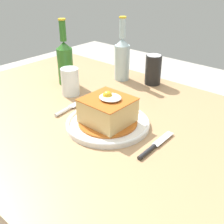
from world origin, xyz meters
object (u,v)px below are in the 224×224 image
Objects in this scene: main_plate at (108,123)px; knife at (152,148)px; soda_can at (153,70)px; beer_bottle_green at (65,61)px; beer_bottle_clear at (122,57)px; drinking_glass at (70,83)px; fork at (67,109)px.

main_plate reaches higher than knife.
beer_bottle_green is (-0.28, -0.24, 0.04)m from soda_can.
drinking_glass is (-0.05, -0.26, -0.05)m from beer_bottle_clear.
soda_can is at bearing 103.42° from main_plate.
drinking_glass is (-0.09, 0.10, 0.04)m from fork.
fork is 1.35× the size of drinking_glass.
drinking_glass is at bearing 133.42° from fork.
knife is 0.46m from drinking_glass.
soda_can is (-0.27, 0.40, 0.06)m from knife.
knife is 0.58m from beer_bottle_green.
beer_bottle_green reaches higher than soda_can.
fork is 0.27m from beer_bottle_green.
soda_can is 0.37m from beer_bottle_green.
beer_bottle_clear is 1.00× the size of beer_bottle_green.
soda_can is at bearing 18.68° from beer_bottle_clear.
soda_can is at bearing 59.40° from drinking_glass.
soda_can is 0.14m from beer_bottle_clear.
drinking_glass is (0.10, -0.06, -0.05)m from beer_bottle_green.
main_plate is 0.40m from soda_can.
main_plate is 2.11× the size of soda_can.
drinking_glass is (-0.45, 0.10, 0.04)m from knife.
main_plate is at bearing 174.31° from knife.
beer_bottle_green is 0.13m from drinking_glass.
soda_can is 0.47× the size of beer_bottle_green.
beer_bottle_clear is (-0.22, 0.34, 0.09)m from main_plate.
drinking_glass is at bearing -32.59° from beer_bottle_green.
beer_bottle_green is at bearing 147.41° from drinking_glass.
beer_bottle_green reaches higher than knife.
beer_bottle_green reaches higher than main_plate.
fork is at bearing -46.58° from drinking_glass.
drinking_glass is at bearing -120.60° from soda_can.
beer_bottle_green is (-0.14, -0.19, 0.00)m from beer_bottle_clear.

